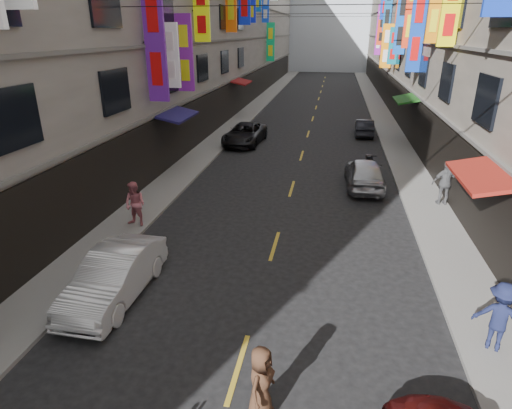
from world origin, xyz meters
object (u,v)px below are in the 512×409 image
at_px(car_left_mid, 114,276).
at_px(car_right_far, 364,127).
at_px(car_left_far, 245,134).
at_px(pedestrian_crossing, 261,382).
at_px(pedestrian_lfar, 135,204).
at_px(pedestrian_rfar, 445,183).
at_px(pedestrian_rnear, 500,317).
at_px(car_right_mid, 365,173).
at_px(scooter_far_right, 369,164).

xyz_separation_m(car_left_mid, car_right_far, (8.00, 22.14, -0.10)).
distance_m(car_left_far, pedestrian_crossing, 21.91).
relative_size(car_left_far, pedestrian_lfar, 2.78).
bearing_deg(pedestrian_rfar, pedestrian_rnear, 78.29).
xyz_separation_m(car_right_mid, car_right_far, (0.60, 11.40, -0.14)).
distance_m(car_right_far, pedestrian_rfar, 13.61).
bearing_deg(pedestrian_crossing, car_left_far, 27.75).
distance_m(scooter_far_right, car_left_mid, 15.39).
bearing_deg(car_right_mid, car_left_mid, 53.20).
distance_m(scooter_far_right, car_right_mid, 2.57).
relative_size(pedestrian_lfar, pedestrian_rnear, 1.00).
xyz_separation_m(car_left_mid, car_right_mid, (7.40, 10.74, 0.04)).
relative_size(pedestrian_rfar, pedestrian_crossing, 1.20).
bearing_deg(car_left_mid, car_left_far, 90.81).
bearing_deg(car_left_mid, car_right_far, 70.95).
relative_size(scooter_far_right, car_right_far, 0.51).
relative_size(scooter_far_right, car_left_mid, 0.43).
distance_m(car_right_mid, pedestrian_rnear, 11.51).
distance_m(car_left_mid, pedestrian_rnear, 9.81).
distance_m(car_left_mid, pedestrian_rfar, 13.77).
bearing_deg(car_right_mid, pedestrian_rnear, 99.77).
bearing_deg(car_right_mid, pedestrian_rfar, 146.42).
bearing_deg(car_left_far, pedestrian_rfar, -37.99).
relative_size(scooter_far_right, car_left_far, 0.37).
relative_size(pedestrian_lfar, pedestrian_rfar, 0.91).
bearing_deg(car_left_mid, pedestrian_rfar, 40.47).
xyz_separation_m(scooter_far_right, car_left_far, (-7.80, 4.90, 0.23)).
height_order(pedestrian_rnear, pedestrian_rfar, pedestrian_rfar).
relative_size(car_left_mid, car_right_far, 1.18).
xyz_separation_m(scooter_far_right, car_right_mid, (-0.40, -2.52, 0.28)).
relative_size(car_right_mid, pedestrian_rfar, 2.23).
height_order(car_right_mid, pedestrian_lfar, pedestrian_lfar).
height_order(car_left_mid, car_left_far, car_left_mid).
distance_m(scooter_far_right, car_right_far, 8.89).
bearing_deg(pedestrian_rnear, pedestrian_rfar, -71.21).
xyz_separation_m(car_left_mid, car_left_far, (0.00, 18.16, -0.02)).
height_order(car_right_far, pedestrian_rfar, pedestrian_rfar).
bearing_deg(car_right_far, car_left_far, 27.24).
bearing_deg(pedestrian_lfar, scooter_far_right, 56.64).
height_order(car_left_far, car_right_far, car_left_far).
bearing_deg(pedestrian_rfar, car_right_mid, -38.10).
height_order(pedestrian_rnear, pedestrian_crossing, pedestrian_rnear).
xyz_separation_m(pedestrian_rnear, pedestrian_rfar, (0.81, 9.30, 0.09)).
height_order(scooter_far_right, car_left_mid, car_left_mid).
distance_m(pedestrian_rnear, pedestrian_rfar, 9.34).
xyz_separation_m(scooter_far_right, pedestrian_rfar, (2.80, -4.47, 0.63)).
bearing_deg(pedestrian_lfar, pedestrian_rnear, -11.02).
bearing_deg(scooter_far_right, pedestrian_rnear, 95.28).
height_order(car_left_mid, car_right_far, car_left_mid).
xyz_separation_m(pedestrian_lfar, pedestrian_crossing, (6.11, -7.66, -0.20)).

